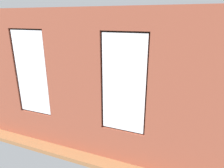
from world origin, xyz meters
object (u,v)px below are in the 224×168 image
(couch_by_window, at_px, (91,122))
(potted_plant_near_tv, at_px, (40,83))
(potted_plant_mid_room_small, at_px, (148,94))
(table_plant_small, at_px, (126,89))
(media_console, at_px, (47,87))
(coffee_table, at_px, (124,93))
(couch_left, at_px, (198,109))
(potted_plant_between_couches, at_px, (147,116))
(tv_flatscreen, at_px, (46,70))
(papasan_chair, at_px, (111,80))
(potted_plant_foreground_right, at_px, (74,72))
(remote_black, at_px, (121,89))
(cup_ceramic, at_px, (113,89))
(potted_plant_by_left_couch, at_px, (186,91))

(couch_by_window, bearing_deg, potted_plant_near_tv, -21.76)
(potted_plant_mid_room_small, bearing_deg, table_plant_small, 37.63)
(couch_by_window, bearing_deg, potted_plant_mid_room_small, -110.66)
(media_console, bearing_deg, coffee_table, -175.93)
(couch_by_window, distance_m, coffee_table, 2.12)
(potted_plant_near_tv, bearing_deg, coffee_table, -154.67)
(couch_left, distance_m, potted_plant_between_couches, 2.14)
(media_console, bearing_deg, potted_plant_near_tv, 120.05)
(tv_flatscreen, relative_size, papasan_chair, 1.11)
(potted_plant_near_tv, bearing_deg, table_plant_small, -157.62)
(couch_by_window, height_order, potted_plant_foreground_right, potted_plant_foreground_right)
(remote_black, xyz_separation_m, potted_plant_between_couches, (-1.38, 2.17, 0.27))
(coffee_table, xyz_separation_m, table_plant_small, (-0.09, 0.12, 0.18))
(papasan_chair, bearing_deg, remote_black, 126.85)
(couch_by_window, distance_m, potted_plant_mid_room_small, 2.67)
(tv_flatscreen, distance_m, potted_plant_mid_room_small, 3.91)
(couch_by_window, distance_m, potted_plant_foreground_right, 4.25)
(table_plant_small, height_order, tv_flatscreen, tv_flatscreen)
(papasan_chair, xyz_separation_m, potted_plant_between_couches, (-2.12, 3.16, 0.31))
(cup_ceramic, distance_m, remote_black, 0.31)
(couch_left, height_order, cup_ceramic, couch_left)
(coffee_table, xyz_separation_m, potted_plant_near_tv, (2.50, 1.18, 0.40))
(couch_left, relative_size, cup_ceramic, 20.61)
(potted_plant_mid_room_small, height_order, potted_plant_near_tv, potted_plant_near_tv)
(potted_plant_by_left_couch, height_order, potted_plant_foreground_right, potted_plant_foreground_right)
(potted_plant_near_tv, bearing_deg, remote_black, -151.38)
(potted_plant_between_couches, distance_m, potted_plant_by_left_couch, 3.36)
(cup_ceramic, xyz_separation_m, table_plant_small, (-0.46, 0.00, 0.07))
(potted_plant_by_left_couch, bearing_deg, tv_flatscreen, 15.54)
(table_plant_small, height_order, potted_plant_mid_room_small, table_plant_small)
(remote_black, distance_m, potted_plant_by_left_couch, 2.39)
(tv_flatscreen, relative_size, potted_plant_foreground_right, 1.44)
(remote_black, xyz_separation_m, papasan_chair, (0.75, -0.99, -0.04))
(couch_by_window, relative_size, potted_plant_foreground_right, 2.41)
(media_console, distance_m, tv_flatscreen, 0.69)
(potted_plant_between_couches, bearing_deg, potted_plant_mid_room_small, -79.07)
(couch_by_window, xyz_separation_m, papasan_chair, (0.71, -3.20, 0.10))
(table_plant_small, bearing_deg, couch_by_window, 81.84)
(couch_left, height_order, potted_plant_near_tv, potted_plant_near_tv)
(coffee_table, xyz_separation_m, media_console, (3.06, 0.22, -0.12))
(coffee_table, distance_m, potted_plant_between_couches, 2.43)
(potted_plant_mid_room_small, bearing_deg, potted_plant_near_tv, 25.84)
(remote_black, distance_m, media_console, 2.93)
(couch_by_window, relative_size, coffee_table, 1.56)
(table_plant_small, height_order, potted_plant_near_tv, potted_plant_near_tv)
(couch_by_window, xyz_separation_m, remote_black, (-0.04, -2.20, 0.14))
(media_console, height_order, potted_plant_near_tv, potted_plant_near_tv)
(potted_plant_between_couches, relative_size, potted_plant_mid_room_small, 2.69)
(potted_plant_near_tv, bearing_deg, media_console, -59.95)
(potted_plant_by_left_couch, distance_m, potted_plant_foreground_right, 4.73)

